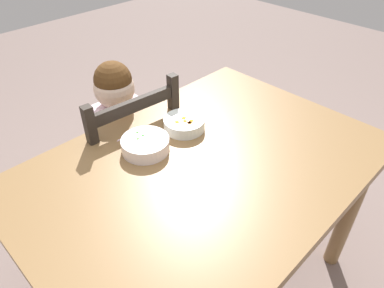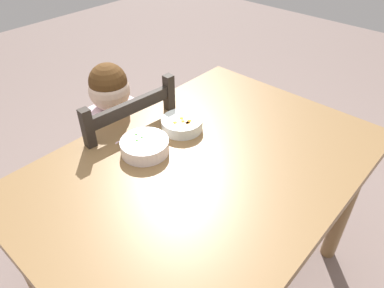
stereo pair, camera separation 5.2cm
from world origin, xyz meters
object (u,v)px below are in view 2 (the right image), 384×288
Objects in this scene: bowl_of_peas at (145,146)px; dining_chair at (123,166)px; spoon at (167,130)px; child_figure at (119,135)px; dining_table at (204,185)px; bowl_of_carrots at (182,124)px.

dining_chair is at bearing 72.81° from bowl_of_peas.
spoon is at bearing 13.12° from bowl_of_peas.
child_figure is at bearing -61.52° from dining_chair.
spoon is (0.05, 0.23, 0.11)m from dining_table.
bowl_of_peas is 1.08× the size of bowl_of_carrots.
dining_table is 7.33× the size of bowl_of_peas.
child_figure is at bearing 71.59° from bowl_of_peas.
dining_table is 0.54m from dining_chair.
child_figure is (0.00, -0.01, 0.19)m from dining_chair.
bowl_of_peas is (-0.09, -0.30, 0.33)m from dining_chair.
dining_table is 9.30× the size of spoon.
dining_table is 0.26m from spoon.
bowl_of_peas is (-0.10, -0.29, 0.15)m from child_figure.
child_figure is at bearing 101.01° from spoon.
dining_chair is 0.46m from bowl_of_peas.
child_figure is 5.98× the size of bowl_of_carrots.
bowl_of_peas is at bearing -166.88° from spoon.
dining_chair is 0.94× the size of child_figure.
bowl_of_carrots is (0.10, -0.30, 0.33)m from dining_chair.
bowl_of_peas is at bearing -108.41° from child_figure.
dining_chair is at bearing 90.85° from dining_table.
dining_table is at bearing -89.15° from dining_chair.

